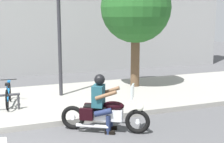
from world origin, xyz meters
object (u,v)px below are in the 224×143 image
rider (102,99)px  tree_near_rack (136,8)px  bicycle_4 (8,94)px  motorcycle (105,114)px  street_lamp (59,23)px

rider → tree_near_rack: tree_near_rack is taller
rider → tree_near_rack: (2.63, 3.69, 2.27)m
rider → bicycle_4: 3.38m
tree_near_rack → motorcycle: bearing=-124.4°
motorcycle → tree_near_rack: 5.24m
rider → tree_near_rack: size_ratio=0.32×
motorcycle → bicycle_4: size_ratio=1.17×
motorcycle → street_lamp: street_lamp is taller
bicycle_4 → street_lamp: street_lamp is taller
rider → tree_near_rack: 5.07m
tree_near_rack → street_lamp: bearing=-172.3°
street_lamp → motorcycle: bearing=-83.4°
bicycle_4 → rider: bearing=-52.6°
motorcycle → bicycle_4: (-2.11, 2.71, 0.04)m
bicycle_4 → tree_near_rack: (4.67, 1.02, 2.60)m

